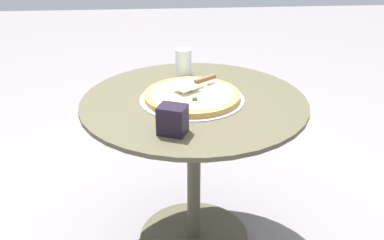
% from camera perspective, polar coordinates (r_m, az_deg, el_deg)
% --- Properties ---
extents(ground_plane, '(10.00, 10.00, 0.00)m').
position_cam_1_polar(ground_plane, '(2.23, 0.22, -14.54)').
color(ground_plane, gray).
extents(patio_table, '(0.92, 0.92, 0.72)m').
position_cam_1_polar(patio_table, '(1.93, 0.24, -2.64)').
color(patio_table, brown).
rests_on(patio_table, ground).
extents(pizza_on_tray, '(0.43, 0.43, 0.05)m').
position_cam_1_polar(pizza_on_tray, '(1.85, 0.00, 3.02)').
color(pizza_on_tray, silver).
rests_on(pizza_on_tray, patio_table).
extents(pizza_server, '(0.20, 0.17, 0.02)m').
position_cam_1_polar(pizza_server, '(1.88, 0.54, 4.71)').
color(pizza_server, silver).
rests_on(pizza_server, pizza_on_tray).
extents(drinking_cup, '(0.07, 0.07, 0.13)m').
position_cam_1_polar(drinking_cup, '(2.09, -1.10, 7.26)').
color(drinking_cup, silver).
rests_on(drinking_cup, patio_table).
extents(napkin_dispenser, '(0.12, 0.11, 0.10)m').
position_cam_1_polar(napkin_dispenser, '(1.56, -2.46, 0.04)').
color(napkin_dispenser, black).
rests_on(napkin_dispenser, patio_table).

